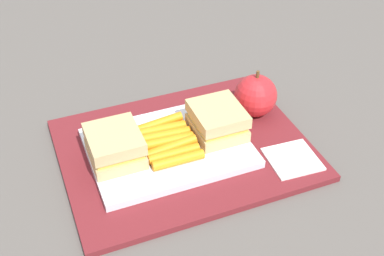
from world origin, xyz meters
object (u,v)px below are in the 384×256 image
object	(u,v)px
carrot_sticks_bundle	(168,141)
apple	(256,96)
sandwich_half_right	(217,121)
paper_napkin	(293,159)
food_tray	(168,148)
sandwich_half_left	(115,146)

from	to	relation	value
carrot_sticks_bundle	apple	bearing A→B (deg)	12.85
sandwich_half_right	carrot_sticks_bundle	xyz separation A→B (m)	(-0.08, 0.00, -0.02)
sandwich_half_right	paper_napkin	world-z (taller)	sandwich_half_right
food_tray	sandwich_half_right	world-z (taller)	sandwich_half_right
paper_napkin	food_tray	bearing A→B (deg)	151.97
food_tray	carrot_sticks_bundle	bearing A→B (deg)	33.50
apple	food_tray	bearing A→B (deg)	-167.11
sandwich_half_left	apple	world-z (taller)	apple
food_tray	paper_napkin	distance (m)	0.18
food_tray	paper_napkin	bearing A→B (deg)	-28.03
sandwich_half_left	carrot_sticks_bundle	xyz separation A→B (m)	(0.08, 0.00, -0.02)
food_tray	sandwich_half_left	world-z (taller)	sandwich_half_left
carrot_sticks_bundle	paper_napkin	world-z (taller)	carrot_sticks_bundle
sandwich_half_right	paper_napkin	xyz separation A→B (m)	(0.08, -0.09, -0.03)
food_tray	sandwich_half_left	distance (m)	0.08
sandwich_half_left	carrot_sticks_bundle	distance (m)	0.08
sandwich_half_left	sandwich_half_right	bearing A→B (deg)	0.00
food_tray	apple	distance (m)	0.17
sandwich_half_left	carrot_sticks_bundle	bearing A→B (deg)	0.14
apple	paper_napkin	size ratio (longest dim) A/B	1.13
sandwich_half_right	apple	size ratio (longest dim) A/B	1.01
sandwich_half_right	sandwich_half_left	bearing A→B (deg)	180.00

